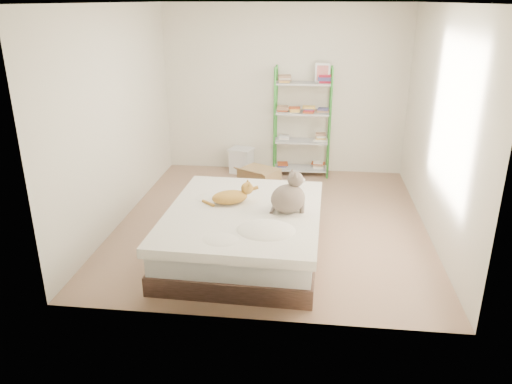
# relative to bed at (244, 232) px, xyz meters

# --- Properties ---
(room) EXTENTS (3.81, 4.21, 2.61)m
(room) POSITION_rel_bed_xyz_m (0.24, 0.90, 1.04)
(room) COLOR #96755D
(room) RESTS_ON ground
(bed) EXTENTS (1.69, 2.08, 0.52)m
(bed) POSITION_rel_bed_xyz_m (0.00, 0.00, 0.00)
(bed) COLOR brown
(bed) RESTS_ON ground
(orange_cat) EXTENTS (0.53, 0.42, 0.19)m
(orange_cat) POSITION_rel_bed_xyz_m (-0.18, 0.17, 0.35)
(orange_cat) COLOR #C18E3E
(orange_cat) RESTS_ON bed
(grey_cat) EXTENTS (0.50, 0.46, 0.45)m
(grey_cat) POSITION_rel_bed_xyz_m (0.47, 0.00, 0.49)
(grey_cat) COLOR #6D6052
(grey_cat) RESTS_ON bed
(shelf_unit) EXTENTS (0.88, 0.36, 1.74)m
(shelf_unit) POSITION_rel_bed_xyz_m (0.54, 2.78, 0.59)
(shelf_unit) COLOR green
(shelf_unit) RESTS_ON ground
(cardboard_box) EXTENTS (0.64, 0.67, 0.41)m
(cardboard_box) POSITION_rel_bed_xyz_m (-0.04, 1.90, -0.08)
(cardboard_box) COLOR #978256
(cardboard_box) RESTS_ON ground
(white_bin) EXTENTS (0.42, 0.40, 0.40)m
(white_bin) POSITION_rel_bed_xyz_m (-0.42, 2.75, -0.05)
(white_bin) COLOR silver
(white_bin) RESTS_ON ground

